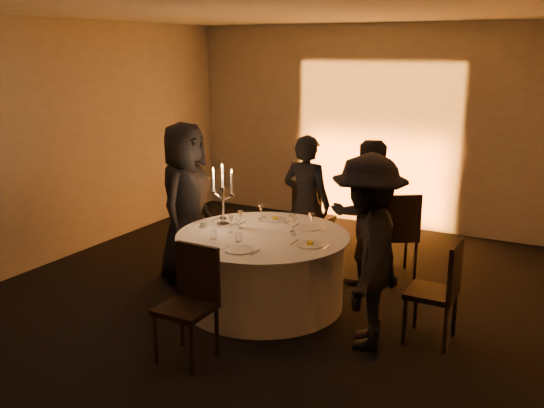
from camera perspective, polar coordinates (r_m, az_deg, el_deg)
The scene contains 30 objects.
floor at distance 6.53m, azimuth -0.84°, elevation -9.34°, with size 7.00×7.00×0.00m, color black.
ceiling at distance 5.99m, azimuth -0.95°, elevation 17.93°, with size 7.00×7.00×0.00m, color white.
wall_back at distance 9.26m, azimuth 9.81°, elevation 7.19°, with size 7.00×7.00×0.00m, color #A09A95.
wall_left at distance 7.97m, azimuth -20.16°, elevation 5.37°, with size 7.00×7.00×0.00m, color #A09A95.
uplighter_fixture at distance 9.28m, azimuth 8.83°, elevation -1.92°, with size 0.25×0.12×0.10m, color black.
banquet_table at distance 6.39m, azimuth -0.86°, elevation -6.19°, with size 1.80×1.80×0.77m.
chair_left at distance 7.89m, azimuth -8.01°, elevation -1.04°, with size 0.58×0.58×0.97m.
chair_back_left at distance 7.87m, azimuth 3.71°, elevation -0.92°, with size 0.48×0.48×0.98m.
chair_back_right at distance 7.21m, azimuth 11.78°, elevation -2.41°, with size 0.62×0.62×1.03m.
chair_right at distance 5.72m, azimuth 15.63°, elevation -7.46°, with size 0.43×0.43×0.98m.
chair_front at distance 5.32m, azimuth -7.64°, elevation -8.58°, with size 0.44×0.44×1.00m.
guest_left at distance 6.99m, azimuth -8.16°, elevation 0.12°, with size 0.90×0.59×1.85m, color black.
guest_back_left at distance 7.26m, azimuth 3.27°, elevation 0.03°, with size 0.61×0.40×1.66m, color black.
guest_back_right at distance 6.89m, azimuth 8.91°, elevation -0.88°, with size 0.81×0.63×1.67m, color black.
guest_right at distance 5.45m, azimuth 8.97°, elevation -4.50°, with size 1.14×0.66×1.76m, color black.
plate_left at distance 6.72m, azimuth -4.14°, elevation -1.65°, with size 0.36×0.26×0.01m.
plate_back_left at distance 6.77m, azimuth 0.29°, elevation -1.39°, with size 0.36×0.25×0.08m.
plate_back_right at distance 6.49m, azimuth 3.58°, elevation -2.23°, with size 0.35×0.25×0.01m.
plate_right at distance 5.93m, azimuth 3.61°, elevation -3.75°, with size 0.36×0.27×0.08m.
plate_front at distance 5.78m, azimuth -3.08°, elevation -4.34°, with size 0.35×0.28×0.01m.
coffee_cup at distance 6.55m, azimuth -6.44°, elevation -1.94°, with size 0.11×0.11×0.07m.
candelabra at distance 6.54m, azimuth -4.65°, elevation -0.00°, with size 0.29×0.14×0.69m.
wine_glass_a at distance 6.68m, azimuth -1.02°, elevation -0.54°, with size 0.07×0.07×0.19m.
wine_glass_b at distance 6.35m, azimuth 3.75°, elevation -1.37°, with size 0.07×0.07×0.19m.
wine_glass_c at distance 6.29m, azimuth -3.91°, elevation -1.52°, with size 0.07×0.07×0.19m.
wine_glass_d at distance 6.32m, azimuth 1.91°, elevation -1.42°, with size 0.07×0.07×0.19m.
wine_glass_e at distance 6.21m, azimuth 2.07°, elevation -1.71°, with size 0.07×0.07×0.19m.
wine_glass_f at distance 6.45m, azimuth -2.99°, elevation -1.11°, with size 0.07×0.07×0.19m.
tumbler_a at distance 6.04m, azimuth -3.18°, elevation -3.13°, with size 0.07×0.07×0.09m, color white.
tumbler_b at distance 6.13m, azimuth -5.53°, elevation -2.89°, with size 0.07×0.07×0.09m, color white.
Camera 1 is at (2.92, -5.22, 2.63)m, focal length 40.00 mm.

